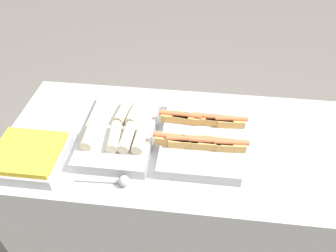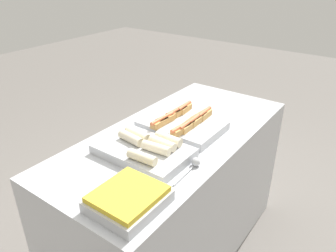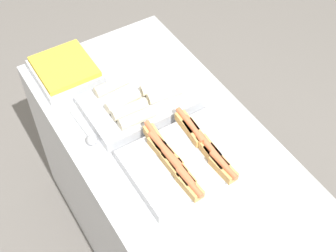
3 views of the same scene
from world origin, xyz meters
name	(u,v)px [view 1 (image 1 of 3)]	position (x,y,z in m)	size (l,w,h in m)	color
ground_plane	(179,244)	(0.00, 0.00, 0.00)	(12.00, 12.00, 0.00)	slate
counter	(181,201)	(0.00, 0.00, 0.46)	(1.61, 0.74, 0.92)	#B7BABF
tray_hotdogs	(201,136)	(0.07, 0.00, 0.96)	(0.40, 0.46, 0.10)	#B7BABF
tray_wraps	(121,131)	(-0.28, -0.01, 0.96)	(0.30, 0.48, 0.10)	#B7BABF
tray_side_front	(29,156)	(-0.62, -0.20, 0.96)	(0.29, 0.26, 0.07)	#B7BABF
serving_spoon_near	(120,181)	(-0.23, -0.27, 0.94)	(0.22, 0.04, 0.04)	#B2B5BA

